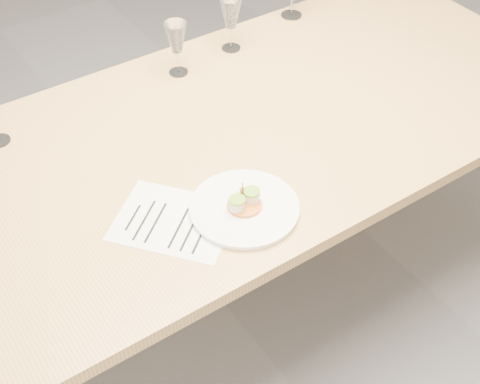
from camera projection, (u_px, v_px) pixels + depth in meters
ground at (218, 296)px, 2.46m from camera, size 7.00×7.00×0.00m
dining_table at (213, 155)px, 1.99m from camera, size 2.40×1.00×0.75m
dinner_plate at (245, 207)px, 1.72m from camera, size 0.28×0.28×0.07m
recipe_sheet at (174, 221)px, 1.70m from camera, size 0.36×0.37×0.00m
wine_glass_2 at (176, 39)px, 2.10m from camera, size 0.07×0.07×0.18m
wine_glass_3 at (231, 14)px, 2.21m from camera, size 0.07×0.07×0.19m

